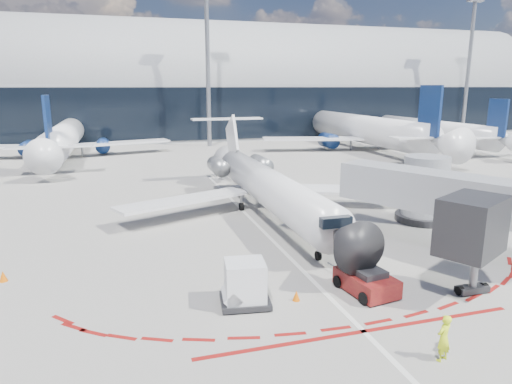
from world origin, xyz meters
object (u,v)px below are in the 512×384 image
object	(u,v)px
regional_jet	(264,184)
ramp_worker	(444,338)
pushback_tug	(366,282)
uld_container	(245,284)

from	to	relation	value
regional_jet	ramp_worker	size ratio (longest dim) A/B	15.87
pushback_tug	uld_container	xyz separation A→B (m)	(-5.94, 0.40, 0.48)
regional_jet	pushback_tug	bearing A→B (deg)	-87.96
pushback_tug	uld_container	size ratio (longest dim) A/B	1.98
ramp_worker	pushback_tug	bearing A→B (deg)	-112.42
regional_jet	uld_container	distance (m)	15.38
uld_container	regional_jet	bearing A→B (deg)	77.10
pushback_tug	uld_container	bearing A→B (deg)	167.65
uld_container	pushback_tug	bearing A→B (deg)	3.94
pushback_tug	ramp_worker	size ratio (longest dim) A/B	2.71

